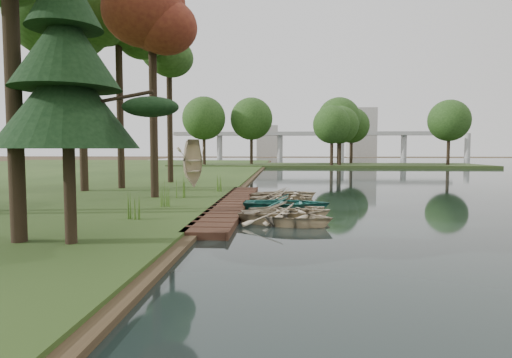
# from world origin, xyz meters

# --- Properties ---
(ground) EXTENTS (300.00, 300.00, 0.00)m
(ground) POSITION_xyz_m (0.00, 0.00, 0.00)
(ground) COLOR #3D2F1D
(boardwalk) EXTENTS (1.60, 16.00, 0.30)m
(boardwalk) POSITION_xyz_m (-1.60, 0.00, 0.15)
(boardwalk) COLOR #3A2116
(boardwalk) RESTS_ON ground
(peninsula) EXTENTS (50.00, 14.00, 0.45)m
(peninsula) POSITION_xyz_m (8.00, 50.00, 0.23)
(peninsula) COLOR #30421D
(peninsula) RESTS_ON ground
(far_trees) EXTENTS (45.60, 5.60, 8.80)m
(far_trees) POSITION_xyz_m (4.67, 50.00, 6.43)
(far_trees) COLOR black
(far_trees) RESTS_ON peninsula
(bridge) EXTENTS (95.90, 4.00, 8.60)m
(bridge) POSITION_xyz_m (12.31, 120.00, 7.08)
(bridge) COLOR #A5A5A0
(bridge) RESTS_ON ground
(building_a) EXTENTS (10.00, 8.00, 18.00)m
(building_a) POSITION_xyz_m (30.00, 140.00, 9.00)
(building_a) COLOR #A5A5A0
(building_a) RESTS_ON ground
(building_b) EXTENTS (8.00, 8.00, 12.00)m
(building_b) POSITION_xyz_m (-5.00, 145.00, 6.00)
(building_b) COLOR #A5A5A0
(building_b) RESTS_ON ground
(rowboat_0) EXTENTS (4.37, 3.79, 0.76)m
(rowboat_0) POSITION_xyz_m (1.02, -5.03, 0.43)
(rowboat_0) COLOR tan
(rowboat_0) RESTS_ON water
(rowboat_1) EXTENTS (4.21, 3.46, 0.76)m
(rowboat_1) POSITION_xyz_m (1.09, -4.05, 0.43)
(rowboat_1) COLOR tan
(rowboat_1) RESTS_ON water
(rowboat_2) EXTENTS (3.94, 3.31, 0.70)m
(rowboat_2) POSITION_xyz_m (1.16, -2.95, 0.40)
(rowboat_2) COLOR tan
(rowboat_2) RESTS_ON water
(rowboat_3) EXTENTS (4.03, 2.93, 0.82)m
(rowboat_3) POSITION_xyz_m (1.08, -1.49, 0.46)
(rowboat_3) COLOR #2A766A
(rowboat_3) RESTS_ON water
(rowboat_4) EXTENTS (3.56, 2.91, 0.65)m
(rowboat_4) POSITION_xyz_m (1.07, 0.03, 0.37)
(rowboat_4) COLOR tan
(rowboat_4) RESTS_ON water
(rowboat_5) EXTENTS (3.41, 2.53, 0.68)m
(rowboat_5) POSITION_xyz_m (0.82, 1.16, 0.39)
(rowboat_5) COLOR tan
(rowboat_5) RESTS_ON water
(rowboat_6) EXTENTS (4.15, 3.51, 0.73)m
(rowboat_6) POSITION_xyz_m (0.86, 2.27, 0.42)
(rowboat_6) COLOR tan
(rowboat_6) RESTS_ON water
(rowboat_7) EXTENTS (3.80, 2.99, 0.71)m
(rowboat_7) POSITION_xyz_m (1.16, 3.55, 0.41)
(rowboat_7) COLOR tan
(rowboat_7) RESTS_ON water
(stored_rowboat) EXTENTS (4.01, 3.87, 0.68)m
(stored_rowboat) POSITION_xyz_m (-5.16, 7.32, 0.64)
(stored_rowboat) COLOR tan
(stored_rowboat) RESTS_ON bank
(tree_2) EXTENTS (4.21, 4.21, 11.18)m
(tree_2) POSITION_xyz_m (-6.07, 1.65, 9.57)
(tree_2) COLOR black
(tree_2) RESTS_ON bank
(tree_4) EXTENTS (4.44, 4.44, 12.39)m
(tree_4) POSITION_xyz_m (-9.91, 6.87, 10.65)
(tree_4) COLOR black
(tree_4) RESTS_ON bank
(tree_5) EXTENTS (6.00, 6.00, 14.15)m
(tree_5) POSITION_xyz_m (-11.52, 4.84, 11.82)
(tree_5) COLOR black
(tree_5) RESTS_ON bank
(tree_6) EXTENTS (4.21, 4.21, 11.69)m
(tree_6) POSITION_xyz_m (-7.96, 12.09, 10.06)
(tree_6) COLOR black
(tree_6) RESTS_ON bank
(pine_tree) EXTENTS (3.80, 3.80, 7.73)m
(pine_tree) POSITION_xyz_m (-4.97, -9.75, 4.97)
(pine_tree) COLOR black
(pine_tree) RESTS_ON bank
(reeds_0) EXTENTS (0.60, 0.60, 0.93)m
(reeds_0) POSITION_xyz_m (-4.66, -5.51, 0.76)
(reeds_0) COLOR #3F661E
(reeds_0) RESTS_ON bank
(reeds_1) EXTENTS (0.60, 0.60, 1.12)m
(reeds_1) POSITION_xyz_m (-4.40, -2.08, 0.86)
(reeds_1) COLOR #3F661E
(reeds_1) RESTS_ON bank
(reeds_2) EXTENTS (0.60, 0.60, 1.14)m
(reeds_2) POSITION_xyz_m (-4.57, 1.43, 0.87)
(reeds_2) COLOR #3F661E
(reeds_2) RESTS_ON bank
(reeds_3) EXTENTS (0.60, 0.60, 1.01)m
(reeds_3) POSITION_xyz_m (-2.95, 5.20, 0.80)
(reeds_3) COLOR #3F661E
(reeds_3) RESTS_ON bank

